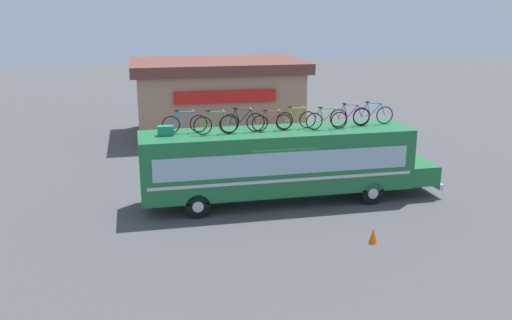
{
  "coord_description": "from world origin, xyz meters",
  "views": [
    {
      "loc": [
        -5.43,
        -20.55,
        7.62
      ],
      "look_at": [
        -0.86,
        0.0,
        1.81
      ],
      "focal_mm": 38.8,
      "sensor_mm": 36.0,
      "label": 1
    }
  ],
  "objects": [
    {
      "name": "rooftop_bicycle_5",
      "position": [
        0.81,
        0.16,
        3.34
      ],
      "size": [
        1.65,
        0.44,
        0.92
      ],
      "color": "black",
      "rests_on": "bus"
    },
    {
      "name": "rooftop_bicycle_6",
      "position": [
        1.96,
        -0.19,
        3.34
      ],
      "size": [
        1.73,
        0.44,
        0.91
      ],
      "color": "black",
      "rests_on": "bus"
    },
    {
      "name": "rooftop_bicycle_4",
      "position": [
        -0.23,
        -0.01,
        3.32
      ],
      "size": [
        1.6,
        0.44,
        0.86
      ],
      "color": "black",
      "rests_on": "bus"
    },
    {
      "name": "roadside_building",
      "position": [
        -0.42,
        13.13,
        2.31
      ],
      "size": [
        10.35,
        7.05,
        4.53
      ],
      "color": "tan",
      "rests_on": "ground"
    },
    {
      "name": "bus",
      "position": [
        0.21,
        0.0,
        1.71
      ],
      "size": [
        12.18,
        2.51,
        2.96
      ],
      "color": "#1E6B38",
      "rests_on": "ground"
    },
    {
      "name": "rooftop_bicycle_8",
      "position": [
        4.15,
        0.29,
        3.36
      ],
      "size": [
        1.77,
        0.44,
        0.97
      ],
      "color": "black",
      "rests_on": "bus"
    },
    {
      "name": "rooftop_bicycle_1",
      "position": [
        -3.58,
        0.35,
        3.34
      ],
      "size": [
        1.75,
        0.44,
        0.91
      ],
      "color": "black",
      "rests_on": "bus"
    },
    {
      "name": "rooftop_bicycle_3",
      "position": [
        -1.39,
        -0.01,
        3.36
      ],
      "size": [
        1.77,
        0.44,
        0.98
      ],
      "color": "black",
      "rests_on": "bus"
    },
    {
      "name": "rooftop_bicycle_2",
      "position": [
        -2.46,
        -0.15,
        3.35
      ],
      "size": [
        1.7,
        0.44,
        0.95
      ],
      "color": "black",
      "rests_on": "bus"
    },
    {
      "name": "rooftop_bicycle_7",
      "position": [
        3.06,
        0.09,
        3.36
      ],
      "size": [
        1.72,
        0.44,
        0.98
      ],
      "color": "black",
      "rests_on": "bus"
    },
    {
      "name": "luggage_bag_1",
      "position": [
        -4.33,
        0.07,
        3.14
      ],
      "size": [
        0.6,
        0.35,
        0.37
      ],
      "primitive_type": "cube",
      "color": "#1E7F66",
      "rests_on": "bus"
    },
    {
      "name": "ground_plane",
      "position": [
        0.0,
        0.0,
        0.0
      ],
      "size": [
        120.0,
        120.0,
        0.0
      ],
      "primitive_type": "plane",
      "color": "#4C4C4F"
    },
    {
      "name": "traffic_cone",
      "position": [
        2.12,
        -4.69,
        0.26
      ],
      "size": [
        0.31,
        0.31,
        0.52
      ],
      "primitive_type": "cone",
      "color": "orange",
      "rests_on": "ground"
    }
  ]
}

